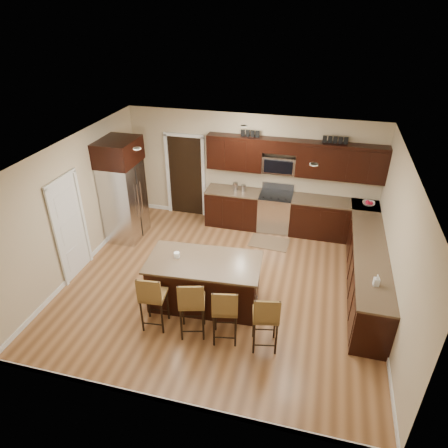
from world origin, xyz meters
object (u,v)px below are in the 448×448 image
(range, at_px, (275,212))
(island, at_px, (204,283))
(stool_left, at_px, (152,296))
(stool_mid, at_px, (192,303))
(stool_extra, at_px, (266,317))
(refrigerator, at_px, (123,189))
(stool_right, at_px, (225,310))

(range, height_order, island, range)
(stool_left, bearing_deg, stool_mid, -5.76)
(island, relative_size, stool_extra, 1.93)
(island, distance_m, stool_extra, 1.53)
(range, height_order, stool_extra, range)
(range, xyz_separation_m, stool_extra, (0.40, -3.85, 0.20))
(stool_extra, bearing_deg, stool_left, 168.58)
(stool_left, bearing_deg, refrigerator, 118.28)
(island, height_order, refrigerator, refrigerator)
(island, distance_m, stool_left, 1.09)
(island, distance_m, stool_mid, 0.89)
(island, xyz_separation_m, stool_extra, (1.25, -0.84, 0.24))
(refrigerator, xyz_separation_m, stool_extra, (3.70, -2.67, -0.53))
(island, xyz_separation_m, stool_mid, (0.05, -0.84, 0.27))
(refrigerator, relative_size, stool_extra, 2.18)
(stool_left, bearing_deg, stool_right, -5.72)
(stool_mid, height_order, stool_extra, stool_mid)
(range, xyz_separation_m, stool_right, (-0.25, -3.85, 0.20))
(stool_mid, bearing_deg, range, 62.90)
(range, xyz_separation_m, island, (-0.86, -3.00, -0.04))
(stool_right, height_order, refrigerator, refrigerator)
(island, xyz_separation_m, refrigerator, (-2.44, 1.83, 0.78))
(range, xyz_separation_m, stool_left, (-1.49, -3.85, 0.21))
(stool_left, height_order, stool_mid, stool_mid)
(refrigerator, bearing_deg, stool_extra, -35.87)
(stool_right, bearing_deg, stool_extra, -11.46)
(stool_left, height_order, stool_right, stool_left)
(range, distance_m, stool_left, 4.13)
(range, distance_m, island, 3.12)
(stool_mid, height_order, stool_right, stool_mid)
(stool_left, xyz_separation_m, stool_extra, (1.89, 0.00, -0.01))
(stool_mid, relative_size, refrigerator, 0.47)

